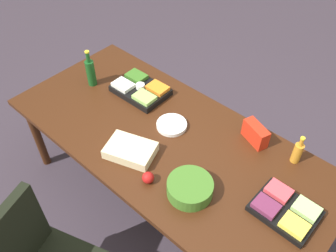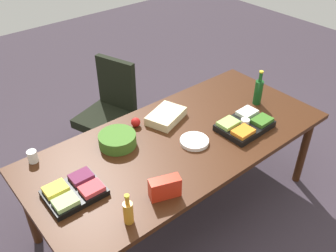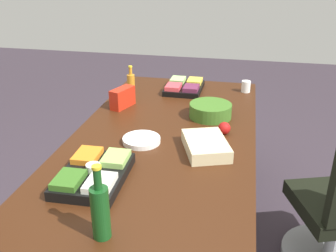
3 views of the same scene
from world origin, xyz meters
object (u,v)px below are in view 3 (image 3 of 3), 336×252
(apple_red, at_px, (224,128))
(fruit_platter, at_px, (184,87))
(salad_bowl, at_px, (210,111))
(chip_bag_red, at_px, (123,98))
(veggie_tray, at_px, (94,173))
(wine_bottle, at_px, (100,210))
(paper_plate_stack, at_px, (142,140))
(paper_cup, at_px, (246,86))
(sheet_cake, at_px, (206,146))
(dressing_bottle, at_px, (131,83))
(conference_table, at_px, (161,150))

(apple_red, distance_m, fruit_platter, 0.83)
(apple_red, bearing_deg, salad_bowl, -155.88)
(salad_bowl, xyz_separation_m, chip_bag_red, (-0.06, -0.63, 0.02))
(veggie_tray, distance_m, wine_bottle, 0.42)
(paper_plate_stack, distance_m, paper_cup, 1.18)
(chip_bag_red, bearing_deg, wine_bottle, 14.61)
(sheet_cake, relative_size, dressing_bottle, 1.45)
(veggie_tray, height_order, chip_bag_red, chip_bag_red)
(paper_plate_stack, height_order, chip_bag_red, chip_bag_red)
(paper_plate_stack, bearing_deg, apple_red, 114.86)
(conference_table, height_order, paper_plate_stack, paper_plate_stack)
(sheet_cake, distance_m, veggie_tray, 0.64)
(paper_plate_stack, relative_size, paper_cup, 2.44)
(wine_bottle, bearing_deg, dressing_bottle, -167.08)
(salad_bowl, bearing_deg, conference_table, -31.21)
(salad_bowl, xyz_separation_m, dressing_bottle, (-0.35, -0.66, 0.04))
(salad_bowl, height_order, chip_bag_red, chip_bag_red)
(paper_cup, xyz_separation_m, chip_bag_red, (0.51, -0.85, 0.03))
(paper_plate_stack, height_order, wine_bottle, wine_bottle)
(paper_cup, distance_m, wine_bottle, 1.91)
(conference_table, distance_m, chip_bag_red, 0.62)
(paper_plate_stack, bearing_deg, wine_bottle, 4.63)
(paper_cup, bearing_deg, wine_bottle, -15.44)
(fruit_platter, relative_size, chip_bag_red, 1.82)
(fruit_platter, relative_size, veggie_tray, 0.85)
(conference_table, relative_size, apple_red, 31.50)
(dressing_bottle, xyz_separation_m, chip_bag_red, (0.30, 0.03, -0.01))
(apple_red, bearing_deg, paper_plate_stack, -65.14)
(paper_plate_stack, height_order, paper_cup, paper_cup)
(apple_red, xyz_separation_m, sheet_cake, (0.25, -0.08, -0.00))
(conference_table, xyz_separation_m, veggie_tray, (0.49, -0.22, 0.10))
(veggie_tray, distance_m, dressing_bottle, 1.27)
(apple_red, height_order, paper_plate_stack, apple_red)
(apple_red, height_order, chip_bag_red, chip_bag_red)
(conference_table, bearing_deg, sheet_cake, 72.77)
(salad_bowl, bearing_deg, veggie_tray, -27.63)
(fruit_platter, height_order, salad_bowl, salad_bowl)
(sheet_cake, distance_m, wine_bottle, 0.84)
(wine_bottle, xyz_separation_m, chip_bag_red, (-1.33, -0.35, -0.05))
(conference_table, relative_size, paper_cup, 26.60)
(apple_red, bearing_deg, paper_cup, 172.17)
(fruit_platter, bearing_deg, paper_plate_stack, -5.38)
(dressing_bottle, bearing_deg, paper_plate_stack, 20.68)
(conference_table, bearing_deg, paper_plate_stack, -63.34)
(veggie_tray, bearing_deg, apple_red, 138.33)
(fruit_platter, bearing_deg, chip_bag_red, -39.99)
(chip_bag_red, bearing_deg, sheet_cake, 50.17)
(veggie_tray, bearing_deg, paper_cup, 154.73)
(paper_plate_stack, distance_m, dressing_bottle, 0.87)
(dressing_bottle, bearing_deg, veggie_tray, 8.61)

